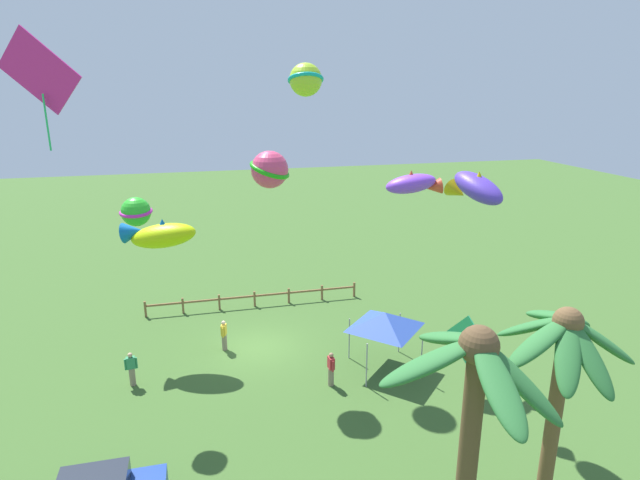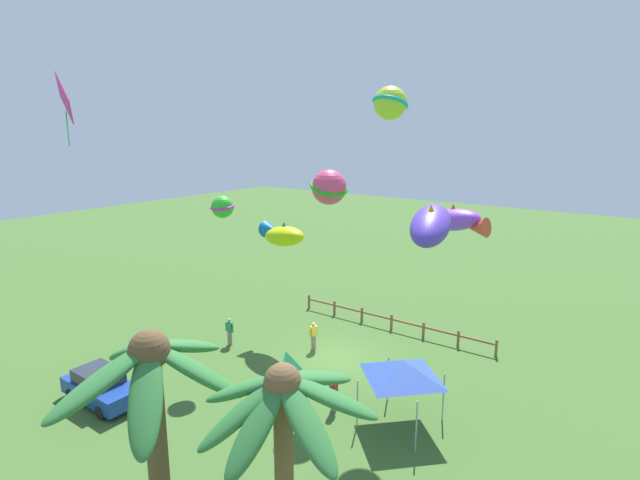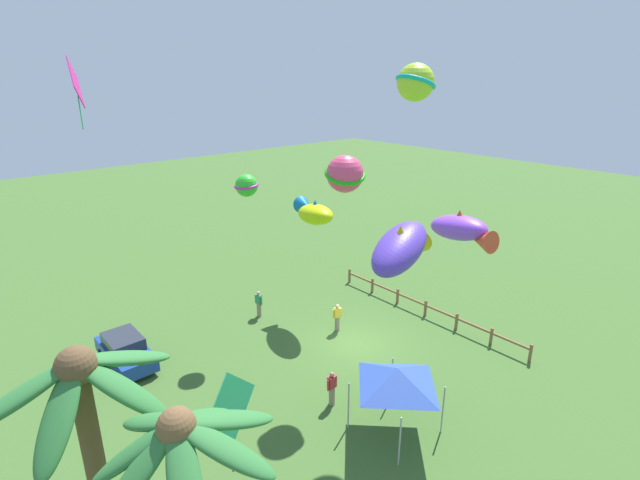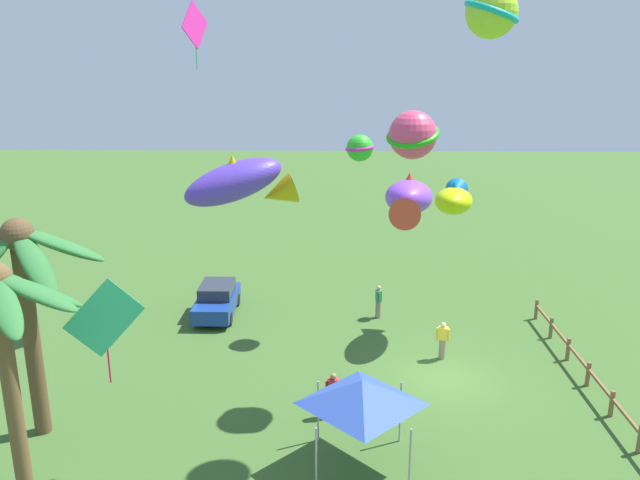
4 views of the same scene
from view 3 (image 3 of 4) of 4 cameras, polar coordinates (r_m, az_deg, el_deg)
The scene contains 17 objects.
ground_plane at distance 25.67m, azimuth 4.46°, elevation -12.29°, with size 120.00×120.00×0.00m, color #3D6028.
palm_tree_0 at distance 14.01m, azimuth -26.19°, elevation -17.74°, with size 4.37×5.14×7.23m.
palm_tree_1 at distance 11.74m, azimuth -16.05°, elevation -24.85°, with size 4.20×4.18×6.94m.
rail_fence at distance 28.71m, azimuth 12.51°, elevation -7.76°, with size 12.73×0.12×0.95m.
parked_car_0 at distance 25.47m, azimuth -22.26°, elevation -12.13°, with size 3.91×1.76×1.51m.
spectator_0 at distance 26.42m, azimuth 2.08°, elevation -9.22°, with size 0.33×0.53×1.59m.
spectator_1 at distance 28.07m, azimuth -7.33°, elevation -7.56°, with size 0.55×0.27×1.59m.
spectator_2 at distance 21.16m, azimuth 1.43°, elevation -17.26°, with size 0.26×0.55×1.59m.
festival_tent at distance 19.16m, azimuth 9.23°, elevation -15.85°, with size 2.86×2.86×2.85m.
kite_diamond_0 at distance 13.88m, azimuth -10.85°, elevation -19.74°, with size 0.75×2.16×3.15m.
kite_fish_1 at distance 12.73m, azimuth 9.77°, elevation -0.89°, with size 1.79×2.92×1.53m.
kite_ball_2 at distance 20.73m, azimuth 3.00°, elevation 7.90°, with size 2.40×2.42×1.62m.
kite_diamond_3 at distance 21.84m, azimuth -27.17°, elevation 16.33°, with size 1.92×0.73×2.81m.
kite_fish_4 at distance 16.38m, azimuth 16.58°, elevation 1.27°, with size 2.76×1.55×1.20m.
kite_ball_5 at distance 24.29m, azimuth -8.78°, elevation 6.46°, with size 1.46×1.47×1.13m.
kite_ball_6 at distance 20.36m, azimuth 11.36°, elevation 17.99°, with size 1.81×1.78×1.50m.
kite_fish_7 at distance 26.71m, azimuth -0.77°, elevation 3.29°, with size 3.76×2.29×1.59m.
Camera 3 is at (-15.09, 15.85, 13.41)m, focal length 26.76 mm.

